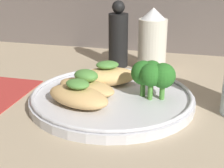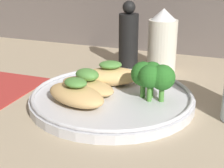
# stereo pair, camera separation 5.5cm
# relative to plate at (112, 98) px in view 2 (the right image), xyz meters

# --- Properties ---
(ground_plane) EXTENTS (1.80, 1.80, 0.01)m
(ground_plane) POSITION_rel_plate_xyz_m (0.00, 0.00, -0.01)
(ground_plane) COLOR tan
(plate) EXTENTS (0.27, 0.27, 0.02)m
(plate) POSITION_rel_plate_xyz_m (0.00, 0.00, 0.00)
(plate) COLOR silver
(plate) RESTS_ON ground_plane
(grilled_meat_front) EXTENTS (0.12, 0.09, 0.04)m
(grilled_meat_front) POSITION_rel_plate_xyz_m (-0.04, -0.05, 0.02)
(grilled_meat_front) COLOR tan
(grilled_meat_front) RESTS_ON plate
(grilled_meat_middle) EXTENTS (0.12, 0.09, 0.04)m
(grilled_meat_middle) POSITION_rel_plate_xyz_m (-0.04, 0.00, 0.02)
(grilled_meat_middle) COLOR tan
(grilled_meat_middle) RESTS_ON plate
(grilled_meat_back) EXTENTS (0.11, 0.09, 0.04)m
(grilled_meat_back) POSITION_rel_plate_xyz_m (-0.02, 0.05, 0.02)
(grilled_meat_back) COLOR tan
(grilled_meat_back) RESTS_ON plate
(broccoli_bunch) EXTENTS (0.07, 0.06, 0.06)m
(broccoli_bunch) POSITION_rel_plate_xyz_m (0.06, 0.01, 0.04)
(broccoli_bunch) COLOR #4C8E38
(broccoli_bunch) RESTS_ON plate
(sauce_bottle) EXTENTS (0.06, 0.06, 0.13)m
(sauce_bottle) POSITION_rel_plate_xyz_m (0.03, 0.20, 0.05)
(sauce_bottle) COLOR silver
(sauce_bottle) RESTS_ON ground_plane
(pepper_grinder) EXTENTS (0.04, 0.04, 0.14)m
(pepper_grinder) POSITION_rel_plate_xyz_m (-0.04, 0.20, 0.05)
(pepper_grinder) COLOR black
(pepper_grinder) RESTS_ON ground_plane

